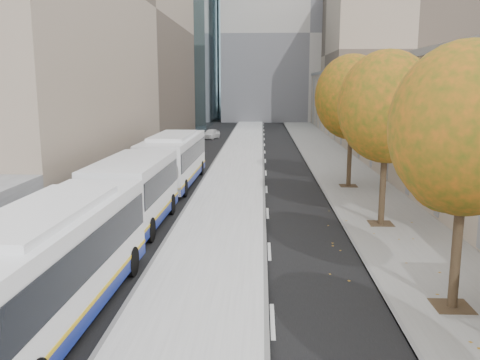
{
  "coord_description": "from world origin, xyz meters",
  "views": [
    {
      "loc": [
        -2.0,
        -1.11,
        6.44
      ],
      "look_at": [
        -2.88,
        19.85,
        2.5
      ],
      "focal_mm": 38.0,
      "sensor_mm": 36.0,
      "label": 1
    }
  ],
  "objects": [
    {
      "name": "tree_e",
      "position": [
        3.6,
        31.0,
        5.69
      ],
      "size": [
        4.6,
        4.6,
        7.92
      ],
      "color": "black",
      "rests_on": "sidewalk"
    },
    {
      "name": "tree_d",
      "position": [
        3.6,
        22.0,
        5.47
      ],
      "size": [
        4.4,
        4.4,
        7.6
      ],
      "color": "black",
      "rests_on": "sidewalk"
    },
    {
      "name": "building_tan",
      "position": [
        15.5,
        64.0,
        4.0
      ],
      "size": [
        18.0,
        92.0,
        8.0
      ],
      "primitive_type": "cube",
      "color": "gray",
      "rests_on": "ground"
    },
    {
      "name": "tree_c",
      "position": [
        3.6,
        13.0,
        5.25
      ],
      "size": [
        4.2,
        4.2,
        7.28
      ],
      "color": "black",
      "rests_on": "sidewalk"
    },
    {
      "name": "bus_platform",
      "position": [
        -3.88,
        35.0,
        0.07
      ],
      "size": [
        4.25,
        150.0,
        0.15
      ],
      "primitive_type": "cube",
      "color": "#B7B7B7",
      "rests_on": "ground"
    },
    {
      "name": "bus_far",
      "position": [
        -7.73,
        27.04,
        1.71
      ],
      "size": [
        3.04,
        18.82,
        3.13
      ],
      "rotation": [
        0.0,
        0.0,
        -0.02
      ],
      "color": "white",
      "rests_on": "ground"
    },
    {
      "name": "distant_car",
      "position": [
        -8.1,
        60.2,
        0.59
      ],
      "size": [
        2.19,
        3.68,
        1.17
      ],
      "primitive_type": "imported",
      "rotation": [
        0.0,
        0.0,
        -0.25
      ],
      "color": "silver",
      "rests_on": "ground"
    },
    {
      "name": "sidewalk",
      "position": [
        4.12,
        35.0,
        0.04
      ],
      "size": [
        4.75,
        150.0,
        0.08
      ],
      "primitive_type": "cube",
      "color": "gray",
      "rests_on": "ground"
    },
    {
      "name": "building_far_block",
      "position": [
        6.0,
        96.0,
        15.0
      ],
      "size": [
        30.0,
        18.0,
        30.0
      ],
      "primitive_type": "cube",
      "color": "#A39D96",
      "rests_on": "ground"
    },
    {
      "name": "building_midrise",
      "position": [
        -22.5,
        41.0,
        12.5
      ],
      "size": [
        24.0,
        46.0,
        25.0
      ],
      "primitive_type": "cube",
      "color": "gray",
      "rests_on": "ground"
    }
  ]
}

